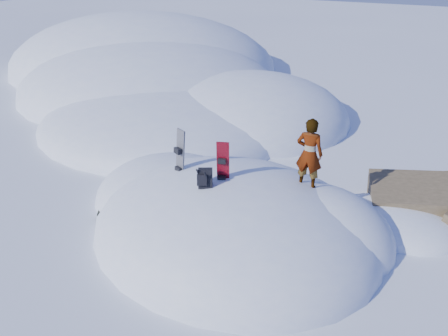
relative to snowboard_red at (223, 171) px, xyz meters
The scene contains 9 objects.
ground 1.68m from the snowboard_red, 26.24° to the left, with size 120.00×120.00×0.00m, color white.
snow_mound 1.70m from the snowboard_red, 83.04° to the left, with size 8.00×6.00×3.00m.
snow_ridge 14.36m from the snowboard_red, 135.76° to the left, with size 21.50×18.50×6.40m.
rock_outcrop 5.28m from the snowboard_red, 38.38° to the left, with size 4.68×4.41×1.68m.
snowboard_red is the anchor object (origin of this frame).
snowboard_dark 1.30m from the snowboard_red, behind, with size 0.35×0.30×1.65m.
backpack 0.50m from the snowboard_red, 111.09° to the right, with size 0.42×0.46×0.51m.
gear_pile 3.28m from the snowboard_red, 164.52° to the right, with size 0.86×0.74×0.23m.
person 1.97m from the snowboard_red, 34.62° to the left, with size 0.61×0.40×1.67m, color slate.
Camera 1 is at (4.30, -7.60, 6.00)m, focal length 35.00 mm.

